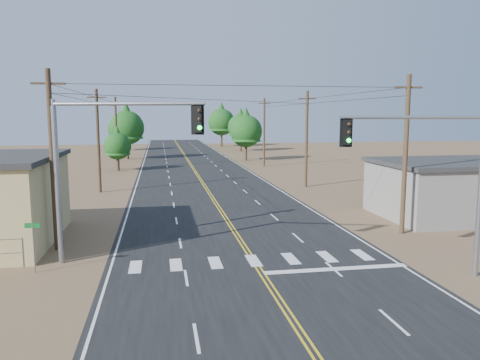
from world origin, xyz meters
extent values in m
plane|color=brown|center=(0.00, 0.00, 0.00)|extent=(220.00, 220.00, 0.00)
cube|color=black|center=(0.00, 30.00, 0.01)|extent=(15.00, 200.00, 0.02)
cylinder|color=gray|center=(-11.50, 9.00, 0.75)|extent=(0.06, 0.06, 1.50)
cylinder|color=#4C3826|center=(-10.50, 12.00, 5.00)|extent=(0.30, 0.30, 10.00)
cube|color=#4C3826|center=(-10.50, 12.00, 9.20)|extent=(1.80, 0.12, 0.12)
cylinder|color=#4C3826|center=(-10.50, 32.00, 5.00)|extent=(0.30, 0.30, 10.00)
cube|color=#4C3826|center=(-10.50, 32.00, 9.20)|extent=(1.80, 0.12, 0.12)
cylinder|color=#4C3826|center=(-10.50, 52.00, 5.00)|extent=(0.30, 0.30, 10.00)
cube|color=#4C3826|center=(-10.50, 52.00, 9.20)|extent=(1.80, 0.12, 0.12)
cylinder|color=#4C3826|center=(10.50, 12.00, 5.00)|extent=(0.30, 0.30, 10.00)
cube|color=#4C3826|center=(10.50, 12.00, 9.20)|extent=(1.80, 0.12, 0.12)
cylinder|color=#4C3826|center=(10.50, 32.00, 5.00)|extent=(0.30, 0.30, 10.00)
cube|color=#4C3826|center=(10.50, 32.00, 9.20)|extent=(1.80, 0.12, 0.12)
cylinder|color=#4C3826|center=(10.50, 52.00, 5.00)|extent=(0.30, 0.30, 10.00)
cube|color=#4C3826|center=(10.50, 52.00, 9.20)|extent=(1.80, 0.12, 0.12)
cylinder|color=gray|center=(-9.77, 9.40, 3.97)|extent=(0.27, 0.27, 7.95)
cylinder|color=gray|center=(-9.77, 9.40, 7.95)|extent=(0.20, 0.20, 0.68)
cylinder|color=gray|center=(-6.14, 8.34, 8.06)|extent=(7.30, 2.30, 0.18)
cube|color=black|center=(-2.85, 7.37, 7.32)|extent=(0.48, 0.44, 1.25)
sphere|color=black|center=(-2.79, 7.18, 7.72)|extent=(0.23, 0.23, 0.23)
sphere|color=black|center=(-2.79, 7.18, 7.32)|extent=(0.23, 0.23, 0.23)
sphere|color=#0CE533|center=(-2.79, 7.18, 6.92)|extent=(0.23, 0.23, 0.23)
cylinder|color=gray|center=(9.83, 4.00, 3.65)|extent=(0.25, 0.25, 7.31)
cylinder|color=gray|center=(6.66, 4.71, 7.41)|extent=(6.38, 1.58, 0.17)
cube|color=black|center=(3.79, 5.35, 6.73)|extent=(0.42, 0.39, 1.15)
sphere|color=black|center=(3.83, 5.16, 7.10)|extent=(0.21, 0.21, 0.21)
sphere|color=black|center=(3.83, 5.16, 6.73)|extent=(0.21, 0.21, 0.21)
sphere|color=#0CE533|center=(3.83, 5.16, 6.37)|extent=(0.21, 0.21, 0.21)
cylinder|color=gray|center=(-10.71, 8.00, 1.21)|extent=(0.06, 0.06, 2.42)
cube|color=#0D6121|center=(-10.71, 8.00, 2.33)|extent=(0.73, 0.10, 0.24)
cylinder|color=#3F2D1E|center=(-10.25, 50.17, 1.10)|extent=(0.39, 0.39, 2.20)
cone|color=#194F16|center=(-10.25, 50.17, 4.15)|extent=(3.42, 3.42, 3.91)
sphere|color=#194F16|center=(-10.25, 50.17, 3.36)|extent=(3.66, 3.66, 3.66)
cylinder|color=#3F2D1E|center=(-10.07, 67.42, 1.76)|extent=(0.50, 0.50, 3.52)
cone|color=#194F16|center=(-10.07, 67.42, 6.65)|extent=(5.47, 5.47, 6.26)
sphere|color=#194F16|center=(-10.07, 67.42, 5.38)|extent=(5.86, 5.86, 5.86)
cylinder|color=#3F2D1E|center=(-12.97, 88.29, 1.49)|extent=(0.48, 0.48, 2.97)
cone|color=#194F16|center=(-12.97, 88.29, 5.62)|extent=(4.63, 4.63, 5.29)
sphere|color=#194F16|center=(-12.97, 88.29, 4.54)|extent=(4.96, 4.96, 4.96)
cylinder|color=#3F2D1E|center=(9.59, 61.53, 1.60)|extent=(0.41, 0.41, 3.20)
cone|color=#194F16|center=(9.59, 61.53, 6.04)|extent=(4.97, 4.97, 5.68)
sphere|color=#194F16|center=(9.59, 61.53, 4.88)|extent=(5.33, 5.33, 5.33)
cylinder|color=#3F2D1E|center=(12.26, 82.03, 1.64)|extent=(0.46, 0.46, 3.28)
cone|color=#194F16|center=(12.26, 82.03, 6.19)|extent=(5.10, 5.10, 5.83)
sphere|color=#194F16|center=(12.26, 82.03, 5.01)|extent=(5.47, 5.47, 5.47)
cylinder|color=#3F2D1E|center=(10.20, 97.07, 1.92)|extent=(0.48, 0.48, 3.84)
cone|color=#194F16|center=(10.20, 97.07, 7.26)|extent=(5.98, 5.98, 6.83)
sphere|color=#194F16|center=(10.20, 97.07, 5.87)|extent=(6.40, 6.40, 6.40)
camera|label=1|loc=(-4.70, -14.99, 7.51)|focal=35.00mm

